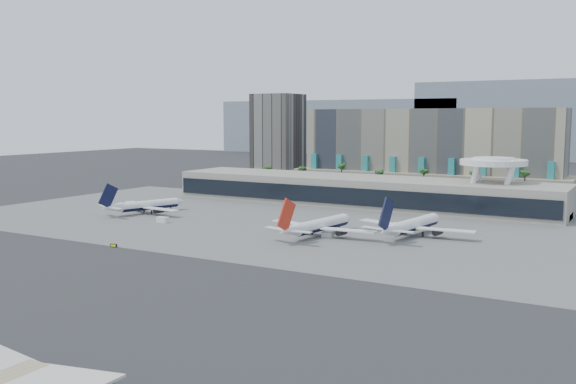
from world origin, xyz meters
The scene contains 14 objects.
ground centered at (0.00, 0.00, 0.00)m, with size 900.00×900.00×0.00m, color #232326.
apron_pad centered at (0.00, 55.00, 0.03)m, with size 260.00×130.00×0.06m, color #5B5B59.
mountain_ridge centered at (27.88, 470.00, 29.89)m, with size 680.00×60.00×70.00m.
hotel centered at (10.00, 174.41, 16.81)m, with size 140.00×30.00×42.00m.
office_tower centered at (-95.00, 200.00, 22.94)m, with size 30.00×30.00×52.00m.
terminal centered at (0.00, 109.84, 6.52)m, with size 170.00×32.50×14.50m.
saucer_structure centered at (55.00, 116.00, 18.45)m, with size 26.00×26.00×21.89m.
palm_row centered at (7.00, 145.00, 10.50)m, with size 157.80×2.80×13.10m.
airliner_left centered at (-62.38, 44.11, 3.30)m, with size 35.49×36.73×13.10m.
airliner_centre centered at (18.90, 35.23, 3.54)m, with size 39.19×40.56×14.03m.
airliner_right centered at (44.77, 50.45, 3.63)m, with size 40.16×41.58×14.39m.
service_vehicle_a centered at (-41.76, 30.23, 1.04)m, with size 4.26×2.08×2.08m, color silver.
service_vehicle_b centered at (22.23, 34.59, 0.85)m, with size 3.29×1.88×1.69m, color silver.
taxiway_sign centered at (-24.88, -10.52, 0.49)m, with size 2.16×0.84×0.98m.
Camera 1 is at (111.52, -144.28, 37.78)m, focal length 40.00 mm.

